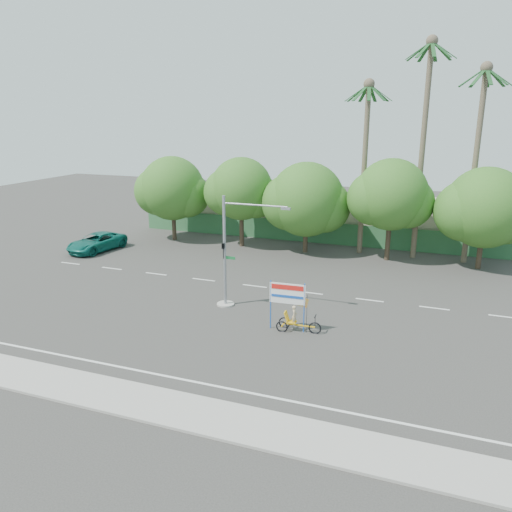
% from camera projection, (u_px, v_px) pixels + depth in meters
% --- Properties ---
extents(ground, '(120.00, 120.00, 0.00)m').
position_uv_depth(ground, '(238.00, 336.00, 27.30)').
color(ground, '#33302D').
rests_on(ground, ground).
extents(sidewalk_near, '(50.00, 2.40, 0.12)m').
position_uv_depth(sidewalk_near, '(169.00, 408.00, 20.51)').
color(sidewalk_near, gray).
rests_on(sidewalk_near, ground).
extents(fence, '(38.00, 0.08, 2.00)m').
position_uv_depth(fence, '(325.00, 233.00, 46.41)').
color(fence, '#336B3D').
rests_on(fence, ground).
extents(building_left, '(12.00, 8.00, 4.00)m').
position_uv_depth(building_left, '(243.00, 208.00, 53.53)').
color(building_left, '#B3A68E').
rests_on(building_left, ground).
extents(building_right, '(14.00, 8.00, 3.60)m').
position_uv_depth(building_right, '(418.00, 222.00, 47.58)').
color(building_right, '#B3A68E').
rests_on(building_right, ground).
extents(tree_far_left, '(7.14, 6.00, 7.96)m').
position_uv_depth(tree_far_left, '(172.00, 190.00, 46.90)').
color(tree_far_left, '#473828').
rests_on(tree_far_left, ground).
extents(tree_left, '(6.66, 5.60, 8.07)m').
position_uv_depth(tree_left, '(241.00, 191.00, 44.49)').
color(tree_left, '#473828').
rests_on(tree_left, ground).
extents(tree_center, '(7.62, 6.40, 7.85)m').
position_uv_depth(tree_center, '(306.00, 202.00, 42.65)').
color(tree_center, '#473828').
rests_on(tree_center, ground).
extents(tree_right, '(6.90, 5.80, 8.36)m').
position_uv_depth(tree_right, '(391.00, 197.00, 40.11)').
color(tree_right, '#473828').
rests_on(tree_right, ground).
extents(tree_far_right, '(7.38, 6.20, 7.94)m').
position_uv_depth(tree_far_right, '(484.00, 210.00, 37.94)').
color(tree_far_right, '#473828').
rests_on(tree_far_right, ground).
extents(palm_tall, '(3.73, 3.79, 17.45)m').
position_uv_depth(palm_tall, '(424.00, 130.00, 39.34)').
color(palm_tall, '#70604C').
rests_on(palm_tall, ground).
extents(palm_mid, '(3.73, 3.79, 15.45)m').
position_uv_depth(palm_mid, '(477.00, 145.00, 38.30)').
color(palm_mid, '#70604C').
rests_on(palm_mid, ground).
extents(palm_short, '(3.73, 3.79, 14.45)m').
position_uv_depth(palm_short, '(365.00, 149.00, 41.28)').
color(palm_short, '#70604C').
rests_on(palm_short, ground).
extents(traffic_signal, '(4.72, 1.10, 7.00)m').
position_uv_depth(traffic_signal, '(229.00, 261.00, 30.82)').
color(traffic_signal, gray).
rests_on(traffic_signal, ground).
extents(trike_billboard, '(2.96, 0.71, 2.91)m').
position_uv_depth(trike_billboard, '(292.00, 311.00, 27.64)').
color(trike_billboard, black).
rests_on(trike_billboard, ground).
extents(pickup_truck, '(3.43, 5.91, 1.55)m').
position_uv_depth(pickup_truck, '(97.00, 242.00, 44.05)').
color(pickup_truck, '#0D6154').
rests_on(pickup_truck, ground).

